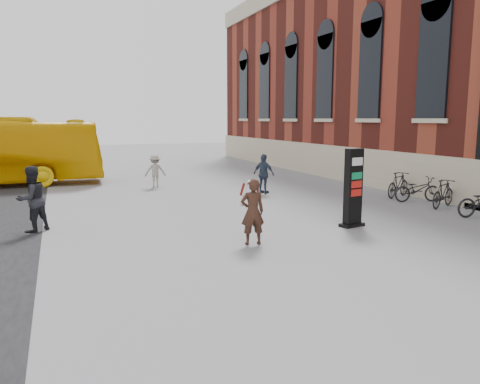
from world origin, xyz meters
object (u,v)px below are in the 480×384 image
object	(u,v)px
info_pylon	(353,188)
bike_5	(443,194)
pedestrian_c	(264,174)
woman	(252,211)
pedestrian_b	(155,171)
bike_6	(417,189)
pedestrian_a	(32,199)
bike_7	(398,185)

from	to	relation	value
info_pylon	bike_5	size ratio (longest dim) A/B	1.35
info_pylon	pedestrian_c	world-z (taller)	info_pylon
woman	pedestrian_b	bearing A→B (deg)	-81.44
info_pylon	bike_6	xyz separation A→B (m)	(4.86, 2.65, -0.68)
pedestrian_a	pedestrian_b	bearing A→B (deg)	-161.19
pedestrian_a	bike_6	world-z (taller)	pedestrian_a
info_pylon	bike_5	xyz separation A→B (m)	(4.86, 1.33, -0.65)
pedestrian_a	pedestrian_b	world-z (taller)	pedestrian_a
pedestrian_c	bike_5	xyz separation A→B (m)	(4.75, -5.43, -0.34)
bike_5	bike_7	world-z (taller)	bike_7
pedestrian_c	bike_6	distance (m)	6.29
woman	bike_6	world-z (taller)	woman
bike_6	bike_7	distance (m)	1.12
woman	bike_7	size ratio (longest dim) A/B	0.97
pedestrian_c	bike_5	distance (m)	7.22
pedestrian_c	info_pylon	bearing A→B (deg)	144.98
bike_5	pedestrian_a	bearing A→B (deg)	60.86
woman	bike_7	world-z (taller)	woman
pedestrian_a	pedestrian_c	xyz separation A→B (m)	(9.08, 3.97, -0.09)
info_pylon	woman	world-z (taller)	info_pylon
info_pylon	bike_5	bearing A→B (deg)	3.84
bike_6	pedestrian_a	bearing A→B (deg)	102.27
woman	pedestrian_c	world-z (taller)	same
bike_5	bike_7	bearing A→B (deg)	-23.12
pedestrian_b	bike_7	distance (m)	11.01
pedestrian_c	pedestrian_b	bearing A→B (deg)	13.80
bike_7	bike_6	bearing A→B (deg)	155.74
pedestrian_b	pedestrian_c	world-z (taller)	pedestrian_c
woman	pedestrian_c	distance (m)	8.42
pedestrian_b	pedestrian_c	size ratio (longest dim) A/B	0.90
bike_5	pedestrian_c	bearing A→B (deg)	18.02
pedestrian_a	pedestrian_c	world-z (taller)	pedestrian_a
woman	pedestrian_a	bearing A→B (deg)	-26.75
pedestrian_a	bike_7	bearing A→B (deg)	146.40
woman	pedestrian_a	world-z (taller)	pedestrian_a
pedestrian_b	bike_7	size ratio (longest dim) A/B	0.87
pedestrian_c	bike_7	bearing A→B (deg)	-156.35
bike_6	info_pylon	bearing A→B (deg)	131.47
woman	pedestrian_a	distance (m)	6.45
pedestrian_a	bike_5	xyz separation A→B (m)	(13.83, -1.46, -0.43)
pedestrian_c	bike_7	distance (m)	5.62
pedestrian_c	woman	bearing A→B (deg)	119.70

